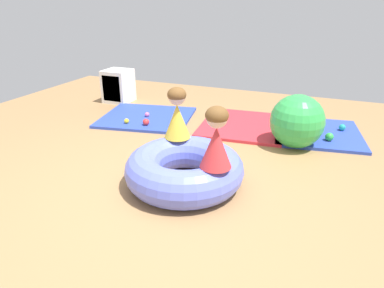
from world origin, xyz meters
name	(u,v)px	position (x,y,z in m)	size (l,w,h in m)	color
ground_plane	(171,187)	(0.00, 0.00, 0.00)	(8.00, 8.00, 0.00)	#9E7549
gym_mat_near_right	(243,125)	(0.24, 1.94, 0.02)	(1.16, 1.27, 0.04)	red
gym_mat_center_rear	(147,117)	(-1.21, 1.74, 0.02)	(1.31, 1.17, 0.04)	#2D47B7
gym_mat_far_left	(317,133)	(1.25, 2.02, 0.02)	(1.11, 1.16, 0.04)	#2D47B7
inflatable_cushion	(184,169)	(0.11, 0.08, 0.18)	(1.16, 1.16, 0.35)	#6070E5
child_in_red	(216,138)	(0.48, -0.08, 0.62)	(0.39, 0.39, 0.55)	red
child_in_yellow	(177,113)	(-0.11, 0.42, 0.61)	(0.37, 0.37, 0.54)	yellow
play_ball_green	(329,137)	(1.40, 1.73, 0.09)	(0.10, 0.10, 0.10)	green
play_ball_yellow	(127,121)	(-1.32, 1.34, 0.08)	(0.07, 0.07, 0.07)	yellow
play_ball_blue	(174,122)	(-0.67, 1.54, 0.09)	(0.10, 0.10, 0.10)	blue
play_ball_red	(146,122)	(-1.03, 1.38, 0.09)	(0.09, 0.09, 0.09)	red
play_ball_teal	(342,127)	(1.55, 2.18, 0.08)	(0.09, 0.09, 0.09)	teal
play_ball_pink	(147,114)	(-1.20, 1.72, 0.07)	(0.07, 0.07, 0.07)	pink
exercise_ball_large	(297,121)	(1.01, 1.48, 0.33)	(0.66, 0.66, 0.66)	green
storage_cube	(118,86)	(-2.12, 2.36, 0.28)	(0.44, 0.44, 0.56)	white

